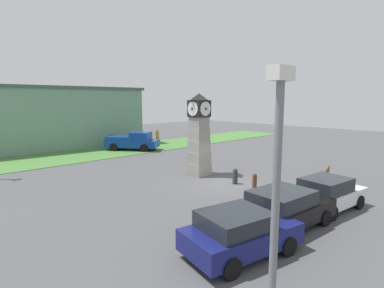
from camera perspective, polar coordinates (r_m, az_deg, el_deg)
The scene contains 13 objects.
ground_plane at distance 18.36m, azimuth 6.25°, elevation -7.50°, with size 82.08×82.08×0.00m, color #4C4C4F.
clock_tower at distance 19.87m, azimuth 1.34°, elevation 1.58°, with size 1.47×1.53×5.45m.
bollard_near_tower at distance 17.07m, azimuth 11.82°, elevation -7.09°, with size 0.26×0.26×1.00m.
bollard_mid_row at distance 18.26m, azimuth 8.22°, elevation -6.03°, with size 0.31×0.31×0.97m.
car_navy_sedan at distance 10.23m, azimuth 9.06°, elevation -16.25°, with size 4.13×2.62×1.49m.
car_near_tower at distance 12.62m, azimuth 17.20°, elevation -11.57°, with size 4.37×2.39×1.54m.
car_by_building at distance 15.25m, azimuth 24.40°, elevation -8.55°, with size 4.01×2.27×1.51m.
pickup_truck at distance 30.61m, azimuth -11.25°, elevation 0.56°, with size 4.78×5.35×1.85m.
bench at distance 20.42m, azimuth 23.95°, elevation -5.04°, with size 1.68×0.96×0.90m.
pedestrian_near_bench at distance 34.75m, azimuth -6.59°, elevation 1.58°, with size 0.41×0.47×1.64m.
street_lamp_near_road at distance 5.40m, azimuth 15.63°, elevation -10.86°, with size 0.50×0.24×5.55m.
warehouse_blue_far at distance 35.11m, azimuth -25.92°, elevation 4.58°, with size 19.66×9.15×6.38m.
grass_verge_far at distance 30.79m, azimuth -13.72°, elevation -1.19°, with size 49.25×6.42×0.04m, color #477A38.
Camera 1 is at (-13.51, -11.39, 5.01)m, focal length 28.00 mm.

